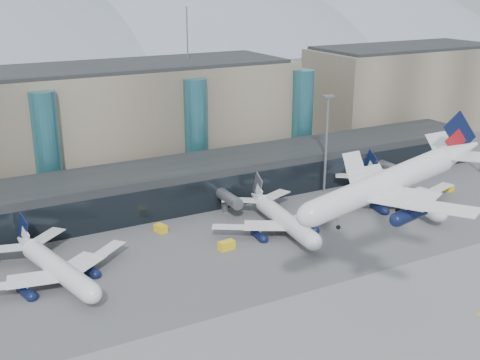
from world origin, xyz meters
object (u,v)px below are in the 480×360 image
at_px(veh_e, 449,189).
at_px(veh_g, 344,204).
at_px(jet_parked_mid, 279,211).
at_px(jet_parked_left, 50,258).
at_px(veh_b, 161,228).
at_px(jet_parked_right, 396,186).
at_px(lightmast_mid, 326,138).
at_px(veh_h, 227,245).
at_px(hero_jet, 398,173).
at_px(veh_d, 350,195).

xyz_separation_m(veh_e, veh_g, (-31.59, 3.91, -0.12)).
bearing_deg(jet_parked_mid, jet_parked_left, 95.44).
bearing_deg(jet_parked_mid, veh_b, 71.80).
height_order(jet_parked_right, veh_g, jet_parked_right).
bearing_deg(veh_b, jet_parked_mid, -128.69).
xyz_separation_m(lightmast_mid, jet_parked_mid, (-23.77, -15.64, -10.31)).
bearing_deg(jet_parked_right, veh_h, 103.65).
bearing_deg(veh_g, veh_h, -126.13).
bearing_deg(veh_b, veh_e, -113.07).
relative_size(jet_parked_left, veh_b, 11.51).
bearing_deg(jet_parked_right, veh_b, 88.22).
bearing_deg(jet_parked_mid, hero_jet, -179.90).
relative_size(lightmast_mid, veh_e, 10.02).
bearing_deg(hero_jet, jet_parked_mid, 91.21).
relative_size(jet_parked_mid, veh_e, 13.16).
xyz_separation_m(jet_parked_left, jet_parked_right, (84.50, 0.15, 0.37)).
relative_size(jet_parked_left, jet_parked_right, 0.93).
xyz_separation_m(jet_parked_left, veh_h, (34.57, -4.49, -3.16)).
relative_size(hero_jet, veh_d, 14.03).
xyz_separation_m(veh_d, veh_h, (-41.96, -12.55, 0.23)).
bearing_deg(lightmast_mid, veh_g, -101.82).
bearing_deg(veh_d, jet_parked_left, 139.39).
distance_m(veh_b, veh_d, 50.73).
xyz_separation_m(veh_b, veh_g, (45.49, -6.89, -0.24)).
height_order(lightmast_mid, veh_g, lightmast_mid).
height_order(jet_parked_left, veh_e, jet_parked_left).
height_order(jet_parked_left, veh_g, jet_parked_left).
bearing_deg(jet_parked_left, hero_jet, -144.38).
bearing_deg(veh_b, veh_h, -165.15).
bearing_deg(hero_jet, jet_parked_left, 145.78).
bearing_deg(veh_d, hero_jet, -168.76).
xyz_separation_m(jet_parked_left, veh_b, (25.86, 10.62, -3.24)).
distance_m(hero_jet, veh_h, 44.36).
relative_size(lightmast_mid, veh_h, 7.64).
bearing_deg(veh_e, jet_parked_right, 170.47).
bearing_deg(jet_parked_left, jet_parked_right, -103.55).
distance_m(veh_d, veh_e, 27.67).
xyz_separation_m(jet_parked_mid, veh_d, (26.45, 8.01, -3.41)).
distance_m(jet_parked_mid, veh_b, 26.63).
height_order(lightmast_mid, veh_e, lightmast_mid).
bearing_deg(veh_g, hero_jet, -78.50).
height_order(hero_jet, jet_parked_mid, hero_jet).
xyz_separation_m(jet_parked_right, veh_b, (-58.64, 10.47, -3.61)).
distance_m(jet_parked_left, veh_b, 28.15).
xyz_separation_m(lightmast_mid, veh_e, (29.08, -15.86, -13.69)).
bearing_deg(veh_e, hero_jet, -153.41).
height_order(jet_parked_mid, veh_b, jet_parked_mid).
relative_size(jet_parked_mid, jet_parked_right, 0.93).
relative_size(veh_e, veh_g, 1.23).
distance_m(jet_parked_right, veh_h, 50.27).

